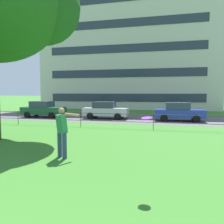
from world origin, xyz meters
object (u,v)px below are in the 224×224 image
object	(u,v)px
car_silver_right	(106,110)
apartment_building_background	(130,43)
frisbee	(147,118)
person_thrower	(62,131)
car_blue_left	(179,112)
car_dark_green_far_left	(43,109)

from	to	relation	value
car_silver_right	apartment_building_background	world-z (taller)	apartment_building_background
frisbee	apartment_building_background	size ratio (longest dim) A/B	0.01
person_thrower	car_blue_left	size ratio (longest dim) A/B	0.45
person_thrower	car_silver_right	xyz separation A→B (m)	(-1.68, 12.24, -0.21)
car_silver_right	car_blue_left	distance (m)	6.37
person_thrower	car_blue_left	world-z (taller)	person_thrower
frisbee	car_dark_green_far_left	bearing A→B (deg)	128.31
frisbee	car_silver_right	size ratio (longest dim) A/B	0.09
person_thrower	car_dark_green_far_left	xyz separation A→B (m)	(-7.82, 11.98, -0.21)
car_blue_left	frisbee	bearing A→B (deg)	-96.15
frisbee	car_dark_green_far_left	world-z (taller)	frisbee
car_dark_green_far_left	car_blue_left	world-z (taller)	same
person_thrower	apartment_building_background	size ratio (longest dim) A/B	0.07
person_thrower	car_dark_green_far_left	distance (m)	14.31
person_thrower	car_silver_right	size ratio (longest dim) A/B	0.45
car_silver_right	car_blue_left	size ratio (longest dim) A/B	1.00
car_silver_right	apartment_building_background	bearing A→B (deg)	91.33
frisbee	apartment_building_background	xyz separation A→B (m)	(-5.24, 30.67, 8.44)
car_dark_green_far_left	person_thrower	bearing A→B (deg)	-56.86
car_blue_left	apartment_building_background	size ratio (longest dim) A/B	0.16
apartment_building_background	frisbee	bearing A→B (deg)	-80.30
frisbee	car_blue_left	distance (m)	14.10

